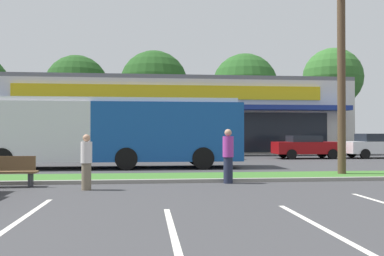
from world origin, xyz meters
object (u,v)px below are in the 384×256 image
object	(u,v)px
car_2	(199,147)
car_0	(307,147)
bus_stop_bench	(9,171)
pedestrian_near_bench	(228,156)
city_bus	(107,130)
pedestrian_mid	(86,162)
utility_pole	(338,23)
car_1	(377,146)

from	to	relation	value
car_2	car_0	bearing A→B (deg)	-1.71
bus_stop_bench	pedestrian_near_bench	size ratio (longest dim) A/B	0.91
city_bus	pedestrian_near_bench	world-z (taller)	city_bus
car_2	pedestrian_mid	xyz separation A→B (m)	(-5.05, -14.43, 0.02)
utility_pole	bus_stop_bench	xyz separation A→B (m)	(-11.28, -1.95, -5.27)
bus_stop_bench	pedestrian_mid	xyz separation A→B (m)	(2.40, -0.86, 0.30)
car_1	car_0	bearing A→B (deg)	-179.50
pedestrian_mid	utility_pole	bearing A→B (deg)	-115.94
bus_stop_bench	car_1	bearing A→B (deg)	-145.11
city_bus	pedestrian_near_bench	xyz separation A→B (m)	(4.48, -6.65, -0.88)
city_bus	pedestrian_mid	size ratio (longest dim) A/B	7.83
bus_stop_bench	pedestrian_mid	world-z (taller)	pedestrian_mid
city_bus	bus_stop_bench	distance (m)	7.46
utility_pole	pedestrian_mid	size ratio (longest dim) A/B	6.77
city_bus	car_0	distance (m)	13.75
car_1	pedestrian_near_bench	xyz separation A→B (m)	(-12.45, -13.06, 0.07)
car_1	pedestrian_mid	size ratio (longest dim) A/B	2.65
car_0	bus_stop_bench	bearing A→B (deg)	-137.20
utility_pole	city_bus	distance (m)	11.06
car_2	utility_pole	bearing A→B (deg)	-71.76
car_2	pedestrian_mid	size ratio (longest dim) A/B	2.64
pedestrian_near_bench	pedestrian_mid	world-z (taller)	pedestrian_near_bench
bus_stop_bench	car_2	size ratio (longest dim) A/B	0.38
car_0	car_1	size ratio (longest dim) A/B	1.01
car_1	pedestrian_mid	xyz separation A→B (m)	(-16.82, -14.26, -0.01)
car_0	pedestrian_near_bench	size ratio (longest dim) A/B	2.44
car_0	pedestrian_near_bench	world-z (taller)	pedestrian_near_bench
bus_stop_bench	pedestrian_near_bench	distance (m)	6.79
car_0	pedestrian_near_bench	bearing A→B (deg)	-120.47
bus_stop_bench	pedestrian_near_bench	bearing A→B (deg)	-177.10
utility_pole	car_0	bearing A→B (deg)	74.56
car_1	pedestrian_near_bench	bearing A→B (deg)	-133.63
utility_pole	car_2	xyz separation A→B (m)	(-3.83, 11.61, -4.99)
car_2	pedestrian_mid	distance (m)	15.29
bus_stop_bench	utility_pole	bearing A→B (deg)	-170.17
bus_stop_bench	pedestrian_near_bench	world-z (taller)	pedestrian_near_bench
pedestrian_near_bench	pedestrian_mid	bearing A→B (deg)	57.20
utility_pole	car_0	world-z (taller)	utility_pole
car_2	pedestrian_near_bench	xyz separation A→B (m)	(-0.68, -13.23, 0.11)
city_bus	car_2	size ratio (longest dim) A/B	2.96
pedestrian_near_bench	car_1	bearing A→B (deg)	-91.83
utility_pole	car_0	size ratio (longest dim) A/B	2.51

